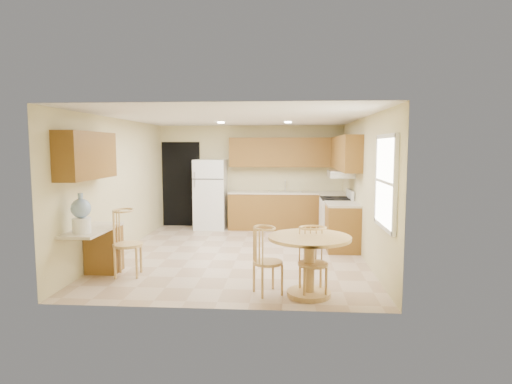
# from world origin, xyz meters

# --- Properties ---
(floor) EXTENTS (5.50, 5.50, 0.00)m
(floor) POSITION_xyz_m (0.00, 0.00, 0.00)
(floor) COLOR #C6AA8F
(floor) RESTS_ON ground
(ceiling) EXTENTS (4.50, 5.50, 0.02)m
(ceiling) POSITION_xyz_m (0.00, 0.00, 2.50)
(ceiling) COLOR white
(ceiling) RESTS_ON wall_back
(wall_back) EXTENTS (4.50, 0.02, 2.50)m
(wall_back) POSITION_xyz_m (0.00, 2.75, 1.25)
(wall_back) COLOR beige
(wall_back) RESTS_ON floor
(wall_front) EXTENTS (4.50, 0.02, 2.50)m
(wall_front) POSITION_xyz_m (0.00, -2.75, 1.25)
(wall_front) COLOR beige
(wall_front) RESTS_ON floor
(wall_left) EXTENTS (0.02, 5.50, 2.50)m
(wall_left) POSITION_xyz_m (-2.25, 0.00, 1.25)
(wall_left) COLOR beige
(wall_left) RESTS_ON floor
(wall_right) EXTENTS (0.02, 5.50, 2.50)m
(wall_right) POSITION_xyz_m (2.25, 0.00, 1.25)
(wall_right) COLOR beige
(wall_right) RESTS_ON floor
(doorway) EXTENTS (0.90, 0.02, 2.10)m
(doorway) POSITION_xyz_m (-1.75, 2.73, 1.05)
(doorway) COLOR black
(doorway) RESTS_ON floor
(base_cab_back) EXTENTS (2.75, 0.60, 0.87)m
(base_cab_back) POSITION_xyz_m (0.88, 2.45, 0.43)
(base_cab_back) COLOR brown
(base_cab_back) RESTS_ON floor
(counter_back) EXTENTS (2.75, 0.63, 0.04)m
(counter_back) POSITION_xyz_m (0.88, 2.45, 0.89)
(counter_back) COLOR beige
(counter_back) RESTS_ON base_cab_back
(base_cab_right_a) EXTENTS (0.60, 0.59, 0.87)m
(base_cab_right_a) POSITION_xyz_m (1.95, 1.85, 0.43)
(base_cab_right_a) COLOR brown
(base_cab_right_a) RESTS_ON floor
(counter_right_a) EXTENTS (0.63, 0.59, 0.04)m
(counter_right_a) POSITION_xyz_m (1.95, 1.85, 0.89)
(counter_right_a) COLOR beige
(counter_right_a) RESTS_ON base_cab_right_a
(base_cab_right_b) EXTENTS (0.60, 0.80, 0.87)m
(base_cab_right_b) POSITION_xyz_m (1.95, 0.40, 0.43)
(base_cab_right_b) COLOR brown
(base_cab_right_b) RESTS_ON floor
(counter_right_b) EXTENTS (0.63, 0.80, 0.04)m
(counter_right_b) POSITION_xyz_m (1.95, 0.40, 0.89)
(counter_right_b) COLOR beige
(counter_right_b) RESTS_ON base_cab_right_b
(upper_cab_back) EXTENTS (2.75, 0.33, 0.70)m
(upper_cab_back) POSITION_xyz_m (0.88, 2.58, 1.85)
(upper_cab_back) COLOR brown
(upper_cab_back) RESTS_ON wall_back
(upper_cab_right) EXTENTS (0.33, 2.42, 0.70)m
(upper_cab_right) POSITION_xyz_m (2.08, 1.21, 1.85)
(upper_cab_right) COLOR brown
(upper_cab_right) RESTS_ON wall_right
(upper_cab_left) EXTENTS (0.33, 1.40, 0.70)m
(upper_cab_left) POSITION_xyz_m (-2.08, -1.60, 1.85)
(upper_cab_left) COLOR brown
(upper_cab_left) RESTS_ON wall_left
(sink) EXTENTS (0.78, 0.44, 0.01)m
(sink) POSITION_xyz_m (0.85, 2.45, 0.91)
(sink) COLOR silver
(sink) RESTS_ON counter_back
(range_hood) EXTENTS (0.50, 0.76, 0.14)m
(range_hood) POSITION_xyz_m (2.00, 1.18, 1.42)
(range_hood) COLOR silver
(range_hood) RESTS_ON upper_cab_right
(desk_pedestal) EXTENTS (0.48, 0.42, 0.72)m
(desk_pedestal) POSITION_xyz_m (-2.00, -1.32, 0.36)
(desk_pedestal) COLOR brown
(desk_pedestal) RESTS_ON floor
(desk_top) EXTENTS (0.50, 1.20, 0.04)m
(desk_top) POSITION_xyz_m (-2.00, -1.70, 0.75)
(desk_top) COLOR beige
(desk_top) RESTS_ON desk_pedestal
(window) EXTENTS (0.06, 1.12, 1.30)m
(window) POSITION_xyz_m (2.23, -1.85, 1.50)
(window) COLOR white
(window) RESTS_ON wall_right
(can_light_a) EXTENTS (0.14, 0.14, 0.02)m
(can_light_a) POSITION_xyz_m (-0.50, 1.20, 2.48)
(can_light_a) COLOR white
(can_light_a) RESTS_ON ceiling
(can_light_b) EXTENTS (0.14, 0.14, 0.02)m
(can_light_b) POSITION_xyz_m (0.90, 1.20, 2.48)
(can_light_b) COLOR white
(can_light_b) RESTS_ON ceiling
(refrigerator) EXTENTS (0.74, 0.72, 1.68)m
(refrigerator) POSITION_xyz_m (-0.95, 2.40, 0.84)
(refrigerator) COLOR white
(refrigerator) RESTS_ON floor
(stove) EXTENTS (0.65, 0.76, 1.09)m
(stove) POSITION_xyz_m (1.92, 1.18, 0.47)
(stove) COLOR white
(stove) RESTS_ON floor
(dining_table) EXTENTS (1.09, 1.09, 0.81)m
(dining_table) POSITION_xyz_m (1.18, -2.20, 0.53)
(dining_table) COLOR tan
(dining_table) RESTS_ON floor
(chair_table_a) EXTENTS (0.40, 0.51, 0.91)m
(chair_table_a) POSITION_xyz_m (0.63, -2.24, 0.55)
(chair_table_a) COLOR tan
(chair_table_a) RESTS_ON floor
(chair_table_b) EXTENTS (0.40, 0.41, 0.91)m
(chair_table_b) POSITION_xyz_m (1.23, -2.29, 0.56)
(chair_table_b) COLOR tan
(chair_table_b) RESTS_ON floor
(chair_desk) EXTENTS (0.45, 0.58, 1.02)m
(chair_desk) POSITION_xyz_m (-1.55, -1.58, 0.62)
(chair_desk) COLOR tan
(chair_desk) RESTS_ON floor
(water_crock) EXTENTS (0.27, 0.27, 0.56)m
(water_crock) POSITION_xyz_m (-2.00, -2.02, 1.02)
(water_crock) COLOR white
(water_crock) RESTS_ON desk_top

